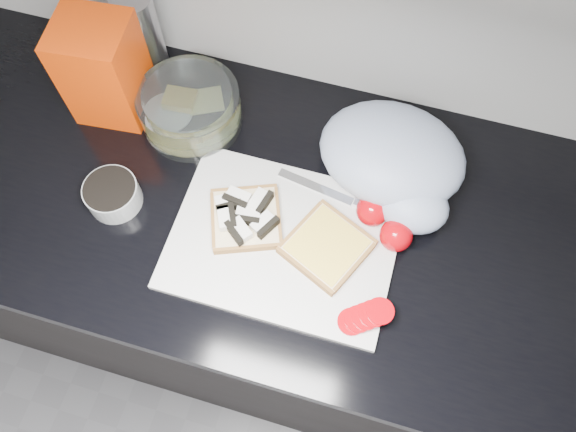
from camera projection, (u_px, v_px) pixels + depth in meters
The scene contains 14 objects.
base_cabinet at pixel (242, 273), 1.49m from camera, with size 3.50×0.60×0.86m, color black.
countertop at pixel (225, 195), 1.08m from camera, with size 3.50×0.64×0.04m, color black.
cutting_board at pixel (283, 241), 1.01m from camera, with size 0.40×0.30×0.01m, color silver.
bread_left at pixel (245, 217), 1.01m from camera, with size 0.17×0.17×0.04m.
bread_right at pixel (327, 247), 0.99m from camera, with size 0.18×0.18×0.02m.
tomato_slices at pixel (366, 316), 0.93m from camera, with size 0.10×0.08×0.02m.
knife at pixel (347, 200), 1.04m from camera, with size 0.22×0.05×0.01m.
seed_tub at pixel (112, 194), 1.03m from camera, with size 0.10×0.10×0.05m.
tub_lid at pixel (172, 127), 1.12m from camera, with size 0.09×0.09×0.01m, color silver.
glass_bowl at pixel (190, 109), 1.09m from camera, with size 0.20×0.20×0.08m.
bread_bag at pixel (104, 70), 1.05m from camera, with size 0.13×0.12×0.21m, color #FC4204.
steel_canister at pixel (142, 35), 1.10m from camera, with size 0.08×0.08×0.19m, color #A7A7AC.
grocery_bag at pixel (395, 161), 1.02m from camera, with size 0.29×0.27×0.12m.
whole_tomatoes at pixel (384, 223), 1.00m from camera, with size 0.11×0.10×0.06m.
Camera 1 is at (0.26, 0.75, 1.84)m, focal length 35.00 mm.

